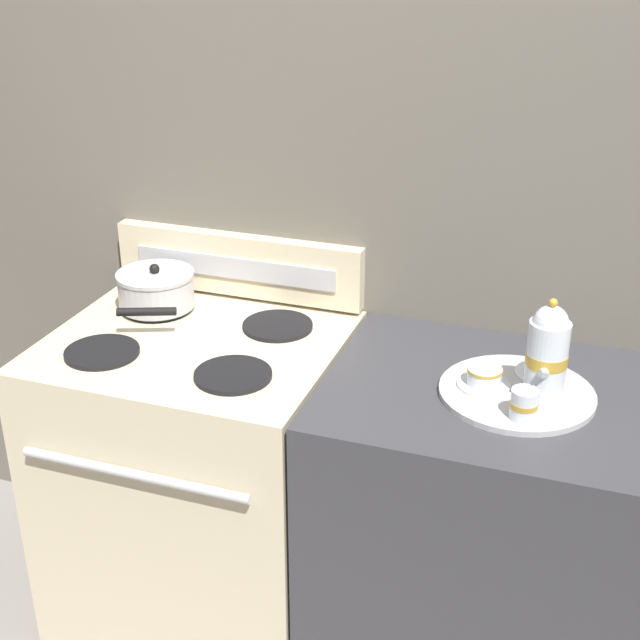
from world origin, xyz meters
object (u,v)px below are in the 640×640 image
object	(u,v)px
saucepan	(156,289)
creamer_jug	(524,404)
serving_tray	(517,393)
teacup_right	(484,377)
teacup_left	(542,366)
teapot	(547,355)
stove	(202,481)

from	to	relation	value
saucepan	creamer_jug	bearing A→B (deg)	-14.45
serving_tray	teacup_right	bearing A→B (deg)	-176.56
saucepan	teacup_left	size ratio (longest dim) A/B	2.54
teapot	teacup_left	size ratio (longest dim) A/B	2.04
teacup_right	creamer_jug	world-z (taller)	creamer_jug
saucepan	teapot	distance (m)	1.09
stove	teacup_right	world-z (taller)	teacup_right
teacup_left	teacup_right	distance (m)	0.16
saucepan	teacup_right	world-z (taller)	saucepan
teacup_left	creamer_jug	distance (m)	0.21
saucepan	serving_tray	xyz separation A→B (m)	(1.01, -0.15, -0.05)
stove	saucepan	world-z (taller)	saucepan
stove	serving_tray	xyz separation A→B (m)	(0.83, -0.01, 0.45)
saucepan	serving_tray	world-z (taller)	saucepan
saucepan	teacup_right	bearing A→B (deg)	-9.43
teacup_left	teacup_right	world-z (taller)	same
teacup_left	creamer_jug	world-z (taller)	creamer_jug
stove	creamer_jug	world-z (taller)	creamer_jug
teacup_right	serving_tray	bearing A→B (deg)	3.44
teapot	creamer_jug	size ratio (longest dim) A/B	3.66
saucepan	creamer_jug	distance (m)	1.08
stove	teacup_left	bearing A→B (deg)	5.57
teacup_left	teapot	bearing A→B (deg)	-83.04
teacup_left	serving_tray	bearing A→B (deg)	-114.42
serving_tray	teacup_left	bearing A→B (deg)	65.58
stove	teapot	distance (m)	1.06
serving_tray	teacup_left	size ratio (longest dim) A/B	2.90
creamer_jug	teapot	bearing A→B (deg)	70.46
serving_tray	teapot	size ratio (longest dim) A/B	1.42
saucepan	serving_tray	size ratio (longest dim) A/B	0.87
teacup_right	teapot	bearing A→B (deg)	-11.47
serving_tray	teapot	world-z (taller)	teapot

